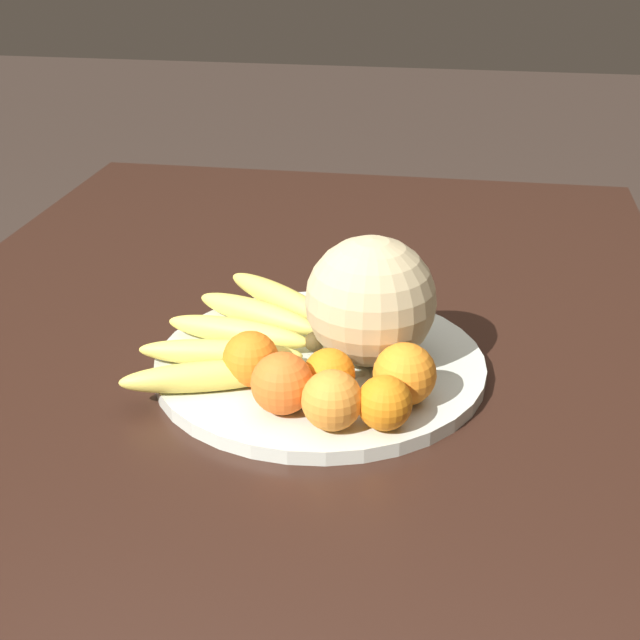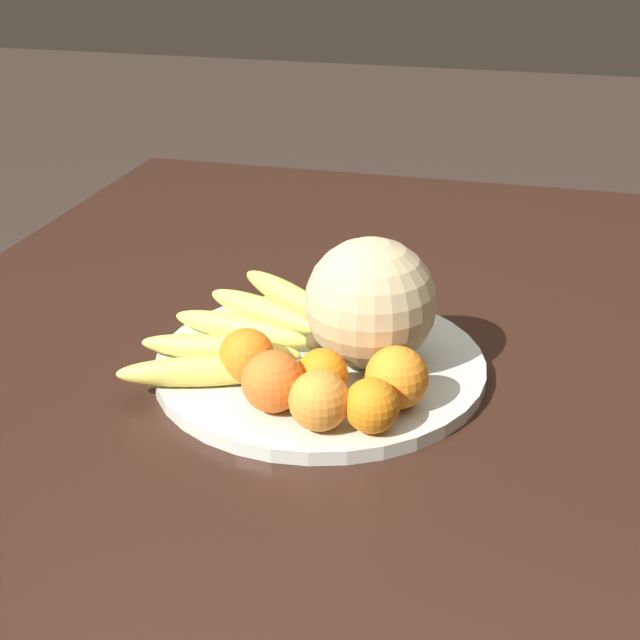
{
  "view_description": "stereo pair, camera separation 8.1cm",
  "coord_description": "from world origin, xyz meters",
  "px_view_note": "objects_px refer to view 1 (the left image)",
  "views": [
    {
      "loc": [
        -0.91,
        -0.21,
        1.23
      ],
      "look_at": [
        -0.01,
        -0.06,
        0.78
      ],
      "focal_mm": 50.0,
      "sensor_mm": 36.0,
      "label": 1
    },
    {
      "loc": [
        -0.89,
        -0.29,
        1.23
      ],
      "look_at": [
        -0.01,
        -0.06,
        0.78
      ],
      "focal_mm": 50.0,
      "sensor_mm": 36.0,
      "label": 2
    }
  ],
  "objects_px": {
    "kitchen_table": "(274,420)",
    "orange_front_left": "(332,400)",
    "fruit_bowl": "(320,364)",
    "orange_top_small": "(251,359)",
    "orange_front_right": "(385,403)",
    "orange_back_left": "(405,374)",
    "melon": "(371,301)",
    "orange_back_right": "(329,374)",
    "banana_bunch": "(243,333)",
    "orange_mid_center": "(282,383)"
  },
  "relations": [
    {
      "from": "orange_front_left",
      "to": "orange_back_right",
      "type": "xyz_separation_m",
      "value": [
        0.06,
        0.01,
        -0.0
      ]
    },
    {
      "from": "kitchen_table",
      "to": "orange_front_left",
      "type": "xyz_separation_m",
      "value": [
        -0.15,
        -0.09,
        0.13
      ]
    },
    {
      "from": "orange_front_right",
      "to": "melon",
      "type": "bearing_deg",
      "value": 12.69
    },
    {
      "from": "fruit_bowl",
      "to": "orange_back_left",
      "type": "height_order",
      "value": "orange_back_left"
    },
    {
      "from": "melon",
      "to": "orange_front_right",
      "type": "xyz_separation_m",
      "value": [
        -0.14,
        -0.03,
        -0.05
      ]
    },
    {
      "from": "fruit_bowl",
      "to": "orange_front_right",
      "type": "relative_size",
      "value": 6.78
    },
    {
      "from": "orange_mid_center",
      "to": "orange_top_small",
      "type": "distance_m",
      "value": 0.07
    },
    {
      "from": "orange_mid_center",
      "to": "orange_back_left",
      "type": "xyz_separation_m",
      "value": [
        0.04,
        -0.12,
        0.0
      ]
    },
    {
      "from": "orange_front_right",
      "to": "orange_back_left",
      "type": "distance_m",
      "value": 0.06
    },
    {
      "from": "banana_bunch",
      "to": "orange_back_left",
      "type": "relative_size",
      "value": 4.94
    },
    {
      "from": "orange_front_left",
      "to": "orange_back_right",
      "type": "relative_size",
      "value": 1.12
    },
    {
      "from": "fruit_bowl",
      "to": "orange_top_small",
      "type": "height_order",
      "value": "orange_top_small"
    },
    {
      "from": "kitchen_table",
      "to": "orange_back_right",
      "type": "height_order",
      "value": "orange_back_right"
    },
    {
      "from": "orange_front_right",
      "to": "orange_mid_center",
      "type": "relative_size",
      "value": 0.86
    },
    {
      "from": "banana_bunch",
      "to": "orange_front_right",
      "type": "height_order",
      "value": "orange_front_right"
    },
    {
      "from": "orange_front_left",
      "to": "orange_back_right",
      "type": "distance_m",
      "value": 0.06
    },
    {
      "from": "orange_top_small",
      "to": "orange_back_left",
      "type": "bearing_deg",
      "value": -93.83
    },
    {
      "from": "kitchen_table",
      "to": "banana_bunch",
      "type": "xyz_separation_m",
      "value": [
        0.01,
        0.04,
        0.11
      ]
    },
    {
      "from": "kitchen_table",
      "to": "orange_front_left",
      "type": "bearing_deg",
      "value": -147.73
    },
    {
      "from": "melon",
      "to": "orange_mid_center",
      "type": "distance_m",
      "value": 0.15
    },
    {
      "from": "kitchen_table",
      "to": "orange_top_small",
      "type": "bearing_deg",
      "value": 175.15
    },
    {
      "from": "orange_front_right",
      "to": "orange_top_small",
      "type": "relative_size",
      "value": 0.92
    },
    {
      "from": "orange_back_right",
      "to": "orange_top_small",
      "type": "height_order",
      "value": "orange_top_small"
    },
    {
      "from": "orange_mid_center",
      "to": "orange_top_small",
      "type": "xyz_separation_m",
      "value": [
        0.05,
        0.05,
        -0.0
      ]
    },
    {
      "from": "kitchen_table",
      "to": "melon",
      "type": "xyz_separation_m",
      "value": [
        -0.0,
        -0.12,
        0.17
      ]
    },
    {
      "from": "orange_mid_center",
      "to": "fruit_bowl",
      "type": "bearing_deg",
      "value": -9.26
    },
    {
      "from": "fruit_bowl",
      "to": "banana_bunch",
      "type": "height_order",
      "value": "banana_bunch"
    },
    {
      "from": "banana_bunch",
      "to": "kitchen_table",
      "type": "bearing_deg",
      "value": 175.04
    },
    {
      "from": "orange_front_left",
      "to": "orange_front_right",
      "type": "relative_size",
      "value": 1.1
    },
    {
      "from": "fruit_bowl",
      "to": "orange_back_left",
      "type": "bearing_deg",
      "value": -127.95
    },
    {
      "from": "orange_back_left",
      "to": "orange_back_right",
      "type": "relative_size",
      "value": 1.21
    },
    {
      "from": "orange_mid_center",
      "to": "orange_top_small",
      "type": "relative_size",
      "value": 1.06
    },
    {
      "from": "orange_mid_center",
      "to": "orange_back_left",
      "type": "height_order",
      "value": "orange_back_left"
    },
    {
      "from": "kitchen_table",
      "to": "orange_front_left",
      "type": "relative_size",
      "value": 25.3
    },
    {
      "from": "melon",
      "to": "orange_top_small",
      "type": "relative_size",
      "value": 2.42
    },
    {
      "from": "melon",
      "to": "orange_mid_center",
      "type": "relative_size",
      "value": 2.27
    },
    {
      "from": "melon",
      "to": "kitchen_table",
      "type": "bearing_deg",
      "value": 89.92
    },
    {
      "from": "orange_back_right",
      "to": "orange_top_small",
      "type": "xyz_separation_m",
      "value": [
        0.01,
        0.09,
        0.0
      ]
    },
    {
      "from": "kitchen_table",
      "to": "orange_front_right",
      "type": "xyz_separation_m",
      "value": [
        -0.14,
        -0.15,
        0.12
      ]
    },
    {
      "from": "kitchen_table",
      "to": "orange_mid_center",
      "type": "relative_size",
      "value": 24.06
    },
    {
      "from": "kitchen_table",
      "to": "fruit_bowl",
      "type": "distance_m",
      "value": 0.11
    },
    {
      "from": "orange_front_right",
      "to": "orange_mid_center",
      "type": "xyz_separation_m",
      "value": [
        0.01,
        0.11,
        0.0
      ]
    },
    {
      "from": "fruit_bowl",
      "to": "melon",
      "type": "distance_m",
      "value": 0.1
    },
    {
      "from": "banana_bunch",
      "to": "orange_top_small",
      "type": "bearing_deg",
      "value": 118.83
    },
    {
      "from": "kitchen_table",
      "to": "orange_back_left",
      "type": "xyz_separation_m",
      "value": [
        -0.09,
        -0.16,
        0.13
      ]
    },
    {
      "from": "melon",
      "to": "orange_mid_center",
      "type": "xyz_separation_m",
      "value": [
        -0.13,
        0.08,
        -0.04
      ]
    },
    {
      "from": "fruit_bowl",
      "to": "melon",
      "type": "xyz_separation_m",
      "value": [
        0.01,
        -0.06,
        0.08
      ]
    },
    {
      "from": "banana_bunch",
      "to": "orange_front_right",
      "type": "bearing_deg",
      "value": 149.93
    },
    {
      "from": "banana_bunch",
      "to": "orange_front_right",
      "type": "xyz_separation_m",
      "value": [
        -0.15,
        -0.18,
        0.01
      ]
    },
    {
      "from": "fruit_bowl",
      "to": "orange_top_small",
      "type": "distance_m",
      "value": 0.1
    }
  ]
}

